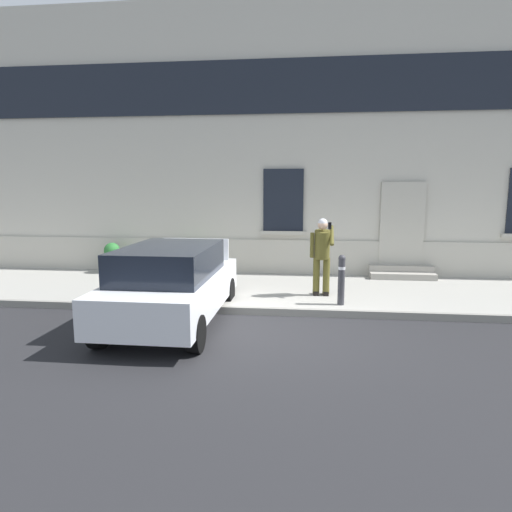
{
  "coord_description": "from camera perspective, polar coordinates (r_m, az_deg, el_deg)",
  "views": [
    {
      "loc": [
        0.48,
        -7.67,
        2.56
      ],
      "look_at": [
        -0.56,
        1.6,
        1.1
      ],
      "focal_mm": 30.99,
      "sensor_mm": 36.0,
      "label": 1
    }
  ],
  "objects": [
    {
      "name": "planter_cream",
      "position": [
        12.32,
        -9.16,
        -0.34
      ],
      "size": [
        0.44,
        0.44,
        0.86
      ],
      "color": "beige",
      "rests_on": "sidewalk"
    },
    {
      "name": "entrance_stoop",
      "position": [
        12.48,
        18.24,
        -2.06
      ],
      "size": [
        1.69,
        0.64,
        0.32
      ],
      "color": "#9E998E",
      "rests_on": "sidewalk"
    },
    {
      "name": "bollard_near_person",
      "position": [
        9.24,
        10.97,
        -2.8
      ],
      "size": [
        0.15,
        0.15,
        1.04
      ],
      "color": "#333338",
      "rests_on": "sidewalk"
    },
    {
      "name": "hatchback_car_white",
      "position": [
        8.4,
        -10.74,
        -3.43
      ],
      "size": [
        1.81,
        4.08,
        1.5
      ],
      "color": "white",
      "rests_on": "ground"
    },
    {
      "name": "planter_olive",
      "position": [
        13.11,
        -18.02,
        -0.11
      ],
      "size": [
        0.44,
        0.44,
        0.86
      ],
      "color": "#606B38",
      "rests_on": "sidewalk"
    },
    {
      "name": "curb_edge",
      "position": [
        8.97,
        3.11,
        -7.2
      ],
      "size": [
        24.0,
        0.12,
        0.15
      ],
      "primitive_type": "cube",
      "color": "gray",
      "rests_on": "ground"
    },
    {
      "name": "ground_plane",
      "position": [
        8.1,
        2.71,
        -9.55
      ],
      "size": [
        80.0,
        80.0,
        0.0
      ],
      "primitive_type": "plane",
      "color": "#232326"
    },
    {
      "name": "building_facade",
      "position": [
        13.02,
        4.43,
        14.02
      ],
      "size": [
        24.0,
        1.52,
        7.5
      ],
      "color": "beige",
      "rests_on": "ground"
    },
    {
      "name": "sidewalk",
      "position": [
        10.77,
        3.69,
        -4.46
      ],
      "size": [
        24.0,
        3.6,
        0.15
      ],
      "primitive_type": "cube",
      "color": "#99968E",
      "rests_on": "ground"
    },
    {
      "name": "person_on_phone",
      "position": [
        9.83,
        8.5,
        0.54
      ],
      "size": [
        0.51,
        0.51,
        1.74
      ],
      "rotation": [
        0.0,
        0.0,
        0.04
      ],
      "color": "#514C1E",
      "rests_on": "sidewalk"
    }
  ]
}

